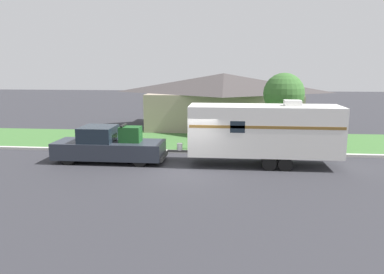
{
  "coord_description": "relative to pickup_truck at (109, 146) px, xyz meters",
  "views": [
    {
      "loc": [
        1.76,
        -17.37,
        4.97
      ],
      "look_at": [
        -0.07,
        1.37,
        1.4
      ],
      "focal_mm": 35.0,
      "sensor_mm": 36.0,
      "label": 1
    }
  ],
  "objects": [
    {
      "name": "mailbox",
      "position": [
        4.45,
        3.26,
        0.23
      ],
      "size": [
        0.48,
        0.2,
        1.39
      ],
      "color": "brown",
      "rests_on": "ground_plane"
    },
    {
      "name": "lawn_strip",
      "position": [
        4.48,
        6.03,
        -0.82
      ],
      "size": [
        80.0,
        7.0,
        0.03
      ],
      "color": "#3D6B33",
      "rests_on": "ground_plane"
    },
    {
      "name": "house_across_street",
      "position": [
        5.82,
        12.25,
        1.45
      ],
      "size": [
        12.77,
        7.86,
        4.41
      ],
      "color": "gray",
      "rests_on": "ground_plane"
    },
    {
      "name": "pickup_truck",
      "position": [
        0.0,
        0.0,
        0.0
      ],
      "size": [
        5.81,
        2.03,
        2.01
      ],
      "color": "black",
      "rests_on": "ground_plane"
    },
    {
      "name": "curb_strip",
      "position": [
        4.48,
        2.38,
        -0.77
      ],
      "size": [
        80.0,
        0.3,
        0.14
      ],
      "color": "beige",
      "rests_on": "ground_plane"
    },
    {
      "name": "ground_plane",
      "position": [
        4.48,
        -1.37,
        -0.84
      ],
      "size": [
        120.0,
        120.0,
        0.0
      ],
      "primitive_type": "plane",
      "color": "#2D2D33"
    },
    {
      "name": "tree_in_yard",
      "position": [
        9.79,
        5.96,
        2.4
      ],
      "size": [
        2.64,
        2.64,
        4.57
      ],
      "color": "brown",
      "rests_on": "ground_plane"
    },
    {
      "name": "travel_trailer",
      "position": [
        8.05,
        -0.0,
        0.98
      ],
      "size": [
        8.64,
        2.22,
        3.34
      ],
      "color": "black",
      "rests_on": "ground_plane"
    }
  ]
}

